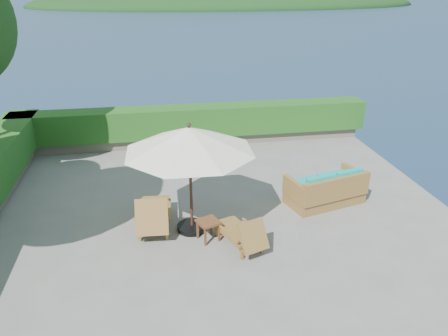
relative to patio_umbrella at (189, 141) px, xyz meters
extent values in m
plane|color=gray|center=(0.62, 0.14, -2.22)|extent=(12.00, 12.00, 0.00)
cube|color=#4F473F|center=(0.62, 0.14, -3.77)|extent=(12.00, 12.00, 3.00)
plane|color=#172A48|center=(0.62, 0.14, -5.22)|extent=(600.00, 600.00, 0.00)
ellipsoid|color=black|center=(25.62, 140.14, -5.22)|extent=(126.00, 57.60, 12.60)
cube|color=#665F51|center=(0.62, 5.74, -2.04)|extent=(12.00, 0.60, 0.36)
cube|color=#244B15|center=(0.62, 5.74, -1.37)|extent=(12.40, 0.90, 1.00)
cylinder|color=black|center=(0.00, 0.00, -2.16)|extent=(0.94, 0.94, 0.11)
cylinder|color=#351C13|center=(0.00, 0.00, -0.95)|extent=(0.09, 0.09, 2.53)
cone|color=silver|center=(0.00, 0.00, 0.03)|extent=(3.89, 3.89, 0.56)
sphere|color=#351C13|center=(0.00, 0.00, 0.36)|extent=(0.12, 0.12, 0.09)
cube|color=olive|center=(-1.21, -0.30, -2.08)|extent=(0.07, 0.07, 0.28)
cube|color=olive|center=(-0.60, -0.34, -2.08)|extent=(0.07, 0.07, 0.28)
cube|color=olive|center=(-1.13, 1.00, -2.08)|extent=(0.07, 0.07, 0.28)
cube|color=olive|center=(-0.52, 0.96, -2.08)|extent=(0.07, 0.07, 0.28)
cube|color=olive|center=(-0.86, 0.44, -1.89)|extent=(0.81, 1.46, 0.10)
cube|color=olive|center=(-0.91, -0.38, -1.59)|extent=(0.75, 0.50, 0.76)
cube|color=olive|center=(-1.24, 0.24, -1.73)|extent=(0.12, 0.93, 0.05)
cube|color=olive|center=(-0.50, 0.20, -1.73)|extent=(0.12, 0.93, 0.05)
cube|color=olive|center=(0.90, -1.37, -2.10)|extent=(0.07, 0.07, 0.23)
cube|color=olive|center=(1.37, -1.20, -2.10)|extent=(0.07, 0.07, 0.23)
cube|color=olive|center=(0.52, -0.37, -2.10)|extent=(0.07, 0.07, 0.23)
cube|color=olive|center=(0.99, -0.19, -2.10)|extent=(0.07, 0.07, 0.23)
cube|color=olive|center=(0.92, -0.70, -1.95)|extent=(0.97, 1.30, 0.08)
cube|color=olive|center=(1.15, -1.33, -1.70)|extent=(0.69, 0.56, 0.63)
cube|color=olive|center=(0.69, -0.97, -1.82)|extent=(0.32, 0.73, 0.04)
cube|color=olive|center=(1.26, -0.76, -1.82)|extent=(0.32, 0.73, 0.04)
cube|color=brown|center=(0.22, -0.73, -2.00)|extent=(0.06, 0.06, 0.43)
cube|color=brown|center=(0.55, -0.60, -2.00)|extent=(0.06, 0.06, 0.43)
cube|color=brown|center=(0.09, -0.40, -2.00)|extent=(0.06, 0.06, 0.43)
cube|color=brown|center=(0.42, -0.27, -2.00)|extent=(0.06, 0.06, 0.43)
cube|color=brown|center=(0.32, -0.50, -1.76)|extent=(0.59, 0.59, 0.05)
cube|color=olive|center=(3.56, 0.76, -2.00)|extent=(2.14, 1.44, 0.43)
cube|color=olive|center=(3.67, 0.32, -1.62)|extent=(1.92, 0.65, 0.60)
cube|color=olive|center=(2.65, 0.52, -1.68)|extent=(0.38, 0.98, 0.49)
cube|color=olive|center=(4.46, 1.00, -1.68)|extent=(0.38, 0.98, 0.49)
cube|color=teal|center=(3.10, 0.70, -1.69)|extent=(1.02, 0.97, 0.20)
cube|color=teal|center=(3.98, 0.93, -1.69)|extent=(1.02, 0.97, 0.20)
cube|color=teal|center=(3.20, 0.31, -1.44)|extent=(0.77, 0.34, 0.39)
cube|color=teal|center=(4.08, 0.54, -1.44)|extent=(0.77, 0.34, 0.39)
camera|label=1|loc=(-0.74, -8.83, 3.23)|focal=35.00mm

